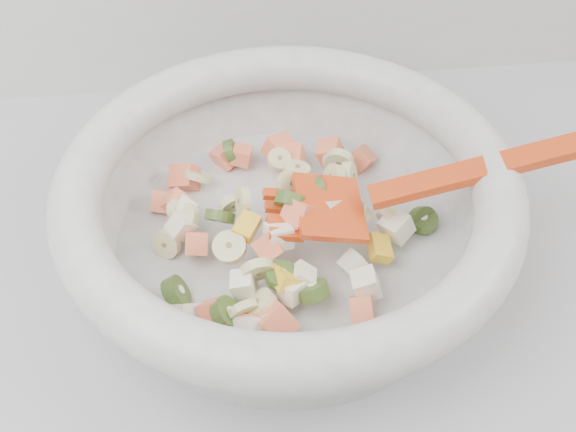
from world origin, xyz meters
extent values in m
cylinder|color=silver|center=(0.15, 1.46, 0.91)|extent=(0.32, 0.32, 0.02)
torus|color=silver|center=(0.15, 1.46, 0.98)|extent=(0.39, 0.39, 0.04)
cylinder|color=#CDCD88|center=(0.24, 1.45, 0.94)|extent=(0.03, 0.03, 0.03)
cylinder|color=#CDCD88|center=(0.11, 1.47, 0.96)|extent=(0.02, 0.03, 0.03)
cylinder|color=#CDCD88|center=(0.10, 1.48, 0.95)|extent=(0.03, 0.02, 0.03)
cylinder|color=#CDCD88|center=(0.05, 1.49, 0.94)|extent=(0.02, 0.03, 0.03)
cylinder|color=#CDCD88|center=(0.15, 1.48, 0.97)|extent=(0.03, 0.02, 0.03)
cylinder|color=#CDCD88|center=(0.06, 1.48, 0.94)|extent=(0.03, 0.03, 0.03)
cylinder|color=#CDCD88|center=(0.11, 1.36, 0.93)|extent=(0.03, 0.03, 0.02)
cylinder|color=#CDCD88|center=(0.13, 1.36, 0.94)|extent=(0.03, 0.02, 0.03)
cylinder|color=#CDCD88|center=(0.04, 1.46, 0.93)|extent=(0.03, 0.03, 0.03)
cylinder|color=#CDCD88|center=(0.21, 1.51, 0.94)|extent=(0.02, 0.03, 0.03)
cylinder|color=#CDCD88|center=(0.12, 1.38, 0.94)|extent=(0.03, 0.03, 0.03)
cylinder|color=#CDCD88|center=(0.21, 1.45, 0.95)|extent=(0.03, 0.03, 0.03)
cylinder|color=#CDCD88|center=(0.15, 1.54, 0.95)|extent=(0.03, 0.03, 0.02)
cylinder|color=#CDCD88|center=(0.07, 1.54, 0.93)|extent=(0.03, 0.03, 0.03)
cylinder|color=#CDCD88|center=(0.20, 1.50, 0.95)|extent=(0.02, 0.03, 0.03)
cylinder|color=#CDCD88|center=(0.21, 1.54, 0.94)|extent=(0.04, 0.02, 0.04)
cylinder|color=#CDCD88|center=(0.12, 1.40, 0.95)|extent=(0.03, 0.02, 0.03)
cylinder|color=#CDCD88|center=(0.10, 1.43, 0.95)|extent=(0.04, 0.04, 0.02)
cylinder|color=#CDCD88|center=(0.16, 1.51, 0.95)|extent=(0.03, 0.03, 0.01)
cylinder|color=#CDCD88|center=(0.18, 1.47, 0.96)|extent=(0.03, 0.03, 0.02)
cylinder|color=#CDCD88|center=(0.10, 1.37, 0.94)|extent=(0.03, 0.02, 0.03)
cylinder|color=#CDCD88|center=(0.20, 1.55, 0.93)|extent=(0.03, 0.02, 0.03)
cube|color=#FB814F|center=(0.04, 1.51, 0.92)|extent=(0.03, 0.03, 0.03)
cube|color=#FB814F|center=(0.13, 1.36, 0.94)|extent=(0.04, 0.04, 0.04)
cube|color=#FB814F|center=(0.19, 1.46, 0.96)|extent=(0.03, 0.03, 0.03)
cube|color=#FB814F|center=(0.20, 1.56, 0.93)|extent=(0.03, 0.03, 0.03)
cube|color=#FB814F|center=(0.10, 1.57, 0.93)|extent=(0.03, 0.03, 0.03)
cube|color=#FB814F|center=(0.06, 1.54, 0.93)|extent=(0.03, 0.04, 0.04)
cube|color=#FB814F|center=(0.15, 1.57, 0.93)|extent=(0.04, 0.03, 0.03)
cube|color=#FB814F|center=(0.05, 1.50, 0.94)|extent=(0.03, 0.02, 0.03)
cube|color=#FB814F|center=(0.20, 1.37, 0.93)|extent=(0.02, 0.03, 0.03)
cube|color=#FB814F|center=(0.16, 1.44, 0.97)|extent=(0.04, 0.04, 0.03)
cube|color=#FB814F|center=(0.11, 1.36, 0.93)|extent=(0.03, 0.03, 0.03)
cube|color=#FB814F|center=(0.08, 1.36, 0.93)|extent=(0.03, 0.03, 0.03)
cube|color=#FB814F|center=(0.19, 1.47, 0.95)|extent=(0.03, 0.03, 0.03)
cube|color=#FB814F|center=(0.07, 1.45, 0.94)|extent=(0.02, 0.03, 0.03)
cube|color=#FB814F|center=(0.08, 1.38, 0.93)|extent=(0.03, 0.03, 0.03)
cube|color=#FB814F|center=(0.16, 1.55, 0.93)|extent=(0.03, 0.03, 0.03)
cube|color=#FB814F|center=(0.23, 1.55, 0.92)|extent=(0.04, 0.03, 0.03)
cube|color=#FB814F|center=(0.13, 1.42, 0.95)|extent=(0.03, 0.03, 0.03)
cube|color=#FB814F|center=(0.12, 1.56, 0.93)|extent=(0.02, 0.02, 0.02)
cylinder|color=#619230|center=(0.16, 1.38, 0.94)|extent=(0.04, 0.04, 0.03)
cylinder|color=#619230|center=(0.27, 1.46, 0.93)|extent=(0.04, 0.04, 0.01)
cylinder|color=#619230|center=(0.27, 1.46, 0.92)|extent=(0.03, 0.03, 0.03)
cylinder|color=#619230|center=(0.15, 1.34, 0.93)|extent=(0.03, 0.04, 0.03)
cylinder|color=#619230|center=(0.14, 1.40, 0.95)|extent=(0.03, 0.03, 0.01)
cylinder|color=#619230|center=(0.18, 1.47, 0.96)|extent=(0.02, 0.04, 0.04)
cylinder|color=#619230|center=(0.11, 1.57, 0.94)|extent=(0.02, 0.03, 0.03)
cylinder|color=#619230|center=(0.15, 1.45, 0.97)|extent=(0.03, 0.03, 0.03)
cylinder|color=#619230|center=(0.05, 1.40, 0.93)|extent=(0.03, 0.04, 0.04)
cylinder|color=#619230|center=(0.09, 1.47, 0.95)|extent=(0.04, 0.03, 0.03)
cylinder|color=#619230|center=(0.09, 1.37, 0.94)|extent=(0.03, 0.04, 0.03)
cube|color=white|center=(0.06, 1.49, 0.94)|extent=(0.02, 0.03, 0.03)
cube|color=white|center=(0.14, 1.43, 0.96)|extent=(0.03, 0.03, 0.02)
cube|color=white|center=(0.18, 1.45, 0.96)|extent=(0.02, 0.03, 0.03)
cube|color=white|center=(0.20, 1.41, 0.94)|extent=(0.03, 0.02, 0.03)
cube|color=white|center=(0.24, 1.44, 0.94)|extent=(0.04, 0.03, 0.03)
cube|color=white|center=(0.06, 1.47, 0.94)|extent=(0.03, 0.03, 0.03)
cube|color=white|center=(0.11, 1.36, 0.93)|extent=(0.03, 0.03, 0.04)
cube|color=white|center=(0.15, 1.40, 0.94)|extent=(0.03, 0.02, 0.02)
cube|color=white|center=(0.11, 1.40, 0.94)|extent=(0.02, 0.02, 0.03)
cube|color=white|center=(0.14, 1.39, 0.94)|extent=(0.03, 0.03, 0.02)
cube|color=white|center=(0.06, 1.38, 0.93)|extent=(0.03, 0.04, 0.04)
cube|color=white|center=(0.20, 1.39, 0.94)|extent=(0.03, 0.02, 0.03)
cube|color=gold|center=(0.14, 1.39, 0.94)|extent=(0.03, 0.03, 0.03)
cube|color=gold|center=(0.11, 1.44, 0.96)|extent=(0.03, 0.03, 0.02)
cube|color=gold|center=(0.22, 1.42, 0.94)|extent=(0.02, 0.03, 0.02)
cube|color=red|center=(0.18, 1.45, 0.97)|extent=(0.06, 0.07, 0.03)
cube|color=red|center=(0.14, 1.47, 0.96)|extent=(0.03, 0.01, 0.01)
cube|color=red|center=(0.14, 1.45, 0.96)|extent=(0.03, 0.01, 0.01)
cube|color=red|center=(0.14, 1.44, 0.96)|extent=(0.03, 0.01, 0.01)
cube|color=red|center=(0.14, 1.42, 0.96)|extent=(0.03, 0.01, 0.01)
cube|color=red|center=(0.32, 1.45, 1.00)|extent=(0.20, 0.02, 0.06)
camera|label=1|loc=(0.10, 1.03, 1.39)|focal=45.00mm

